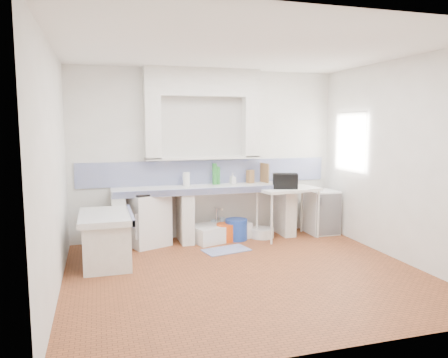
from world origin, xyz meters
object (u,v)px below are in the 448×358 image
object	(u,v)px
sink	(220,232)
side_table	(288,213)
fridge	(322,212)
stove	(147,219)

from	to	relation	value
sink	side_table	distance (m)	1.19
sink	fridge	world-z (taller)	fridge
side_table	fridge	xyz separation A→B (m)	(0.70, 0.11, -0.05)
stove	sink	xyz separation A→B (m)	(1.19, -0.01, -0.29)
sink	side_table	world-z (taller)	side_table
stove	side_table	distance (m)	2.33
stove	side_table	world-z (taller)	stove
stove	fridge	distance (m)	3.02
sink	side_table	bearing A→B (deg)	-28.45
side_table	sink	bearing A→B (deg)	160.31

